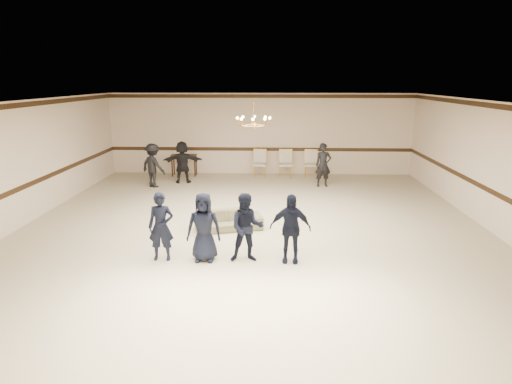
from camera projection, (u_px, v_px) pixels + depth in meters
room at (252, 169)px, 10.67m from camera, size 12.01×14.01×3.21m
chair_rail at (260, 149)px, 17.57m from camera, size 12.00×0.02×0.14m
crown_molding at (260, 96)px, 17.05m from camera, size 12.00×0.02×0.14m
chandelier at (254, 113)px, 11.32m from camera, size 0.94×0.94×0.89m
boy_a at (161, 227)px, 9.18m from camera, size 0.55×0.37×1.47m
boy_b at (204, 227)px, 9.14m from camera, size 0.72×0.47×1.47m
boy_c at (247, 228)px, 9.11m from camera, size 0.75×0.61×1.47m
boy_d at (290, 228)px, 9.08m from camera, size 0.88×0.42×1.47m
settee at (229, 220)px, 11.17m from camera, size 1.80×1.09×0.49m
adult_left at (153, 165)px, 15.44m from camera, size 1.15×1.00×1.55m
adult_mid at (182, 162)px, 16.09m from camera, size 1.48×0.62×1.55m
adult_right at (323, 165)px, 15.51m from camera, size 0.61×0.44×1.55m
banquet_chair_left at (260, 164)px, 17.02m from camera, size 0.56×0.56×1.06m
banquet_chair_mid at (286, 164)px, 16.99m from camera, size 0.54×0.54×1.06m
banquet_chair_right at (311, 164)px, 16.95m from camera, size 0.53×0.53×1.06m
console_table at (184, 165)px, 17.35m from camera, size 1.04×0.52×0.84m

